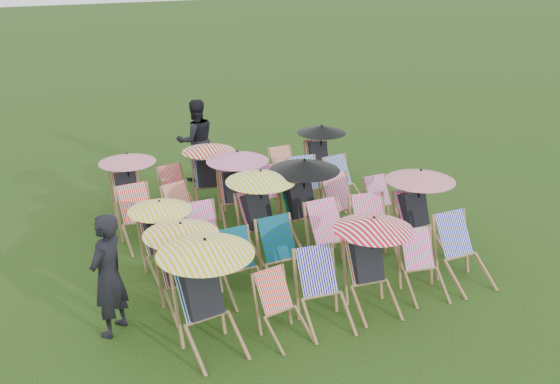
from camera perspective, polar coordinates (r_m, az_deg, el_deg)
name	(u,v)px	position (r m, az deg, el deg)	size (l,w,h in m)	color
ground	(281,247)	(10.69, 0.11, -5.09)	(100.00, 100.00, 0.00)	black
deckchair_0	(208,294)	(7.91, -6.64, -9.22)	(1.23, 1.31, 1.45)	olive
deckchair_1	(283,308)	(8.24, 0.27, -10.57)	(0.65, 0.83, 0.83)	olive
deckchair_2	(324,292)	(8.47, 4.07, -9.09)	(0.74, 0.96, 0.97)	olive
deckchair_3	(372,262)	(8.81, 8.41, -6.38)	(1.12, 1.19, 1.33)	olive
deckchair_4	(424,266)	(9.41, 13.00, -6.63)	(0.74, 0.91, 0.88)	olive
deckchair_5	(465,252)	(9.83, 16.53, -5.31)	(0.68, 0.94, 1.00)	olive
deckchair_6	(182,265)	(8.83, -8.91, -6.64)	(1.06, 1.12, 1.26)	olive
deckchair_7	(242,267)	(9.15, -3.48, -6.82)	(0.61, 0.84, 0.91)	olive
deckchair_8	(285,257)	(9.32, 0.49, -5.93)	(0.66, 0.92, 0.98)	olive
deckchair_9	(335,239)	(9.84, 5.01, -4.32)	(0.70, 0.97, 1.03)	olive
deckchair_10	(376,232)	(10.16, 8.75, -3.66)	(0.82, 1.03, 1.01)	olive
deckchair_11	(419,209)	(10.61, 12.62, -1.55)	(1.15, 1.20, 1.37)	olive
deckchair_12	(162,236)	(9.84, -10.78, -4.00)	(0.98, 1.05, 1.16)	olive
deckchair_13	(207,237)	(10.08, -6.70, -4.07)	(0.61, 0.86, 0.92)	olive
deckchair_14	(262,210)	(10.31, -1.65, -1.68)	(1.16, 1.25, 1.38)	olive
deckchair_15	(305,200)	(10.67, 2.29, -0.69)	(1.21, 1.27, 1.43)	olive
deckchair_16	(346,206)	(11.14, 6.01, -1.31)	(0.69, 0.93, 0.97)	olive
deckchair_17	(384,203)	(11.55, 9.49, -1.00)	(0.56, 0.78, 0.84)	olive
deckchair_18	(140,218)	(10.88, -12.70, -2.34)	(0.67, 0.91, 0.96)	olive
deckchair_19	(185,212)	(11.12, -8.69, -1.79)	(0.71, 0.89, 0.86)	olive
deckchair_20	(237,187)	(11.37, -3.97, 0.48)	(1.14, 1.22, 1.35)	olive
deckchair_21	(266,195)	(11.65, -1.26, -0.29)	(0.73, 0.93, 0.91)	olive
deckchair_22	(308,186)	(12.00, 2.62, 0.52)	(0.75, 0.97, 0.97)	olive
deckchair_23	(345,183)	(12.34, 5.97, 0.86)	(0.67, 0.88, 0.90)	olive
deckchair_24	(128,186)	(11.88, -13.72, 0.56)	(1.05, 1.10, 1.25)	olive
deckchair_25	(178,191)	(12.10, -9.34, 0.10)	(0.65, 0.84, 0.85)	olive
deckchair_26	(208,173)	(12.28, -6.58, 1.71)	(1.04, 1.11, 1.23)	olive
deckchair_27	(248,178)	(12.58, -2.90, 1.28)	(0.73, 0.90, 0.87)	olive
deckchair_28	(287,171)	(12.95, 0.69, 1.91)	(0.59, 0.81, 0.87)	olive
deckchair_29	(321,153)	(13.38, 3.73, 3.54)	(1.05, 1.13, 1.25)	olive
person_left	(108,275)	(8.39, -15.44, -7.35)	(0.62, 0.41, 1.70)	black
person_rear	(196,140)	(13.59, -7.68, 4.71)	(0.87, 0.68, 1.79)	black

